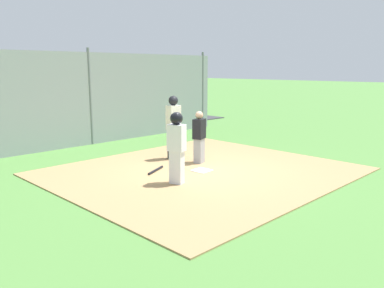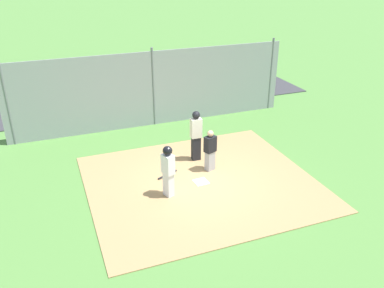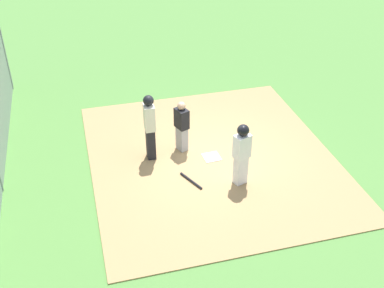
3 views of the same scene
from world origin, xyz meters
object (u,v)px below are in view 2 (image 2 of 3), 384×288
(home_plate, at_px, (201,182))
(runner, at_px, (168,168))
(umpire, at_px, (196,134))
(catcher, at_px, (210,150))
(parked_car_blue, at_px, (74,91))
(baseball_bat, at_px, (167,175))
(parked_car_dark, at_px, (185,79))

(home_plate, height_order, runner, runner)
(umpire, bearing_deg, catcher, 11.51)
(umpire, relative_size, runner, 1.11)
(home_plate, bearing_deg, parked_car_blue, -72.92)
(home_plate, xyz_separation_m, parked_car_blue, (2.94, -9.57, 0.57))
(home_plate, height_order, umpire, umpire)
(runner, distance_m, baseball_bat, 1.53)
(home_plate, distance_m, runner, 1.59)
(umpire, xyz_separation_m, runner, (1.66, 1.92, -0.03))
(catcher, height_order, runner, runner)
(home_plate, height_order, parked_car_blue, parked_car_blue)
(baseball_bat, height_order, parked_car_dark, parked_car_dark)
(catcher, xyz_separation_m, umpire, (0.16, -0.89, 0.24))
(catcher, bearing_deg, runner, -80.70)
(home_plate, height_order, baseball_bat, baseball_bat)
(catcher, height_order, umpire, umpire)
(parked_car_dark, distance_m, parked_car_blue, 5.83)
(baseball_bat, bearing_deg, parked_car_blue, 78.49)
(umpire, bearing_deg, parked_car_blue, -155.98)
(home_plate, xyz_separation_m, catcher, (-0.60, -0.67, 0.74))
(catcher, relative_size, parked_car_blue, 0.34)
(parked_car_dark, bearing_deg, umpire, -105.47)
(umpire, height_order, parked_car_dark, umpire)
(baseball_bat, height_order, parked_car_blue, parked_car_blue)
(catcher, height_order, baseball_bat, catcher)
(runner, distance_m, parked_car_blue, 10.09)
(parked_car_dark, bearing_deg, baseball_bat, -111.80)
(umpire, bearing_deg, baseball_bat, -59.26)
(home_plate, xyz_separation_m, runner, (1.22, 0.36, 0.94))
(umpire, relative_size, baseball_bat, 2.28)
(home_plate, distance_m, baseball_bat, 1.20)
(home_plate, bearing_deg, baseball_bat, -42.31)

